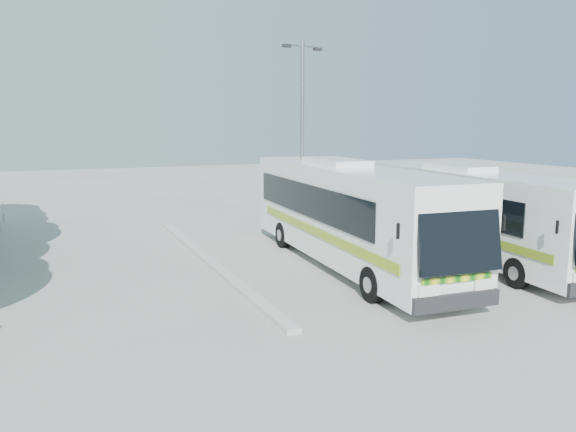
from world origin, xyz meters
name	(u,v)px	position (x,y,z in m)	size (l,w,h in m)	color
ground	(285,269)	(0.00, 0.00, 0.00)	(100.00, 100.00, 0.00)	#ABABA5
kerb_divider	(209,261)	(-2.30, 2.00, 0.07)	(0.40, 16.00, 0.15)	#B2B2AD
coach_main	(348,212)	(2.31, -0.44, 2.01)	(3.44, 13.32, 3.66)	white
coach_adjacent	(473,211)	(7.27, -1.37, 1.86)	(3.41, 12.35, 3.39)	white
lamppost	(302,132)	(2.78, 4.66, 4.81)	(2.10, 0.75, 8.71)	gray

